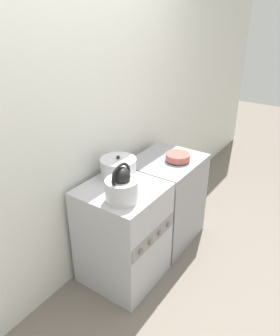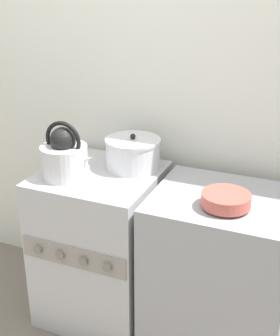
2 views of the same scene
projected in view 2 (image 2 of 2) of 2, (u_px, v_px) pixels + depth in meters
The scene contains 6 objects.
wall_back at pixel (128, 74), 2.45m from camera, with size 7.00×0.06×2.50m.
stove at pixel (102, 244), 2.47m from camera, with size 0.57×0.59×0.83m.
counter at pixel (218, 274), 2.24m from camera, with size 0.64×0.55×0.82m.
kettle at pixel (65, 156), 2.23m from camera, with size 0.28×0.23×0.28m.
cooking_pot at pixel (133, 153), 2.34m from camera, with size 0.28×0.28×0.18m.
enamel_bowl at pixel (226, 200), 1.97m from camera, with size 0.21×0.21×0.07m.
Camera 2 is at (1.01, -1.58, 1.76)m, focal length 50.00 mm.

